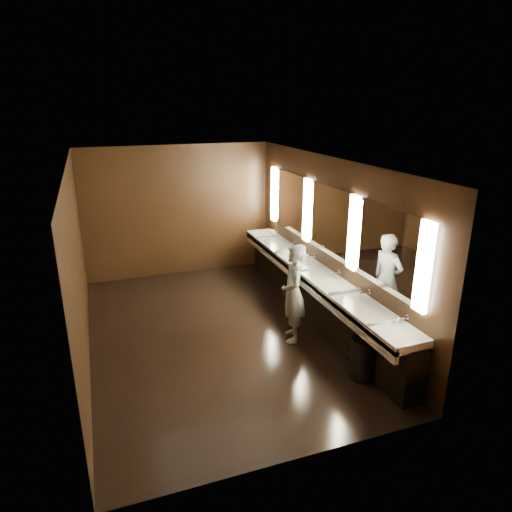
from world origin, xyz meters
The scene contains 10 objects.
floor centered at (0.00, 0.00, 0.00)m, with size 6.00×6.00×0.00m, color black.
ceiling centered at (0.00, 0.00, 2.80)m, with size 4.00×6.00×0.02m, color #2D2D2B.
wall_back centered at (0.00, 3.00, 1.40)m, with size 4.00×0.02×2.80m, color black.
wall_front centered at (0.00, -3.00, 1.40)m, with size 4.00×0.02×2.80m, color black.
wall_left centered at (-2.00, 0.00, 1.40)m, with size 0.02×6.00×2.80m, color black.
wall_right centered at (2.00, 0.00, 1.40)m, with size 0.02×6.00×2.80m, color black.
sink_counter centered at (1.79, 0.00, 0.50)m, with size 0.55×5.40×1.01m.
mirror_band centered at (1.98, 0.00, 1.75)m, with size 0.06×5.03×1.15m.
person centered at (1.10, -0.58, 0.79)m, with size 0.58×0.38×1.59m, color #91BCD9.
trash_bin centered at (1.58, -1.91, 0.30)m, with size 0.38×0.38×0.60m, color black.
Camera 1 is at (-1.69, -6.55, 3.66)m, focal length 32.00 mm.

